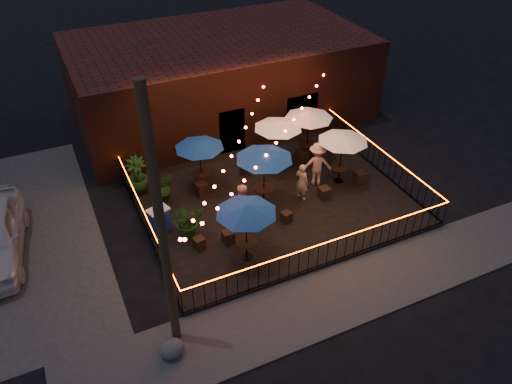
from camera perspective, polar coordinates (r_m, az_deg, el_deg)
ground at (r=18.34m, az=4.70°, el=-4.66°), size 110.00×110.00×0.00m
patio at (r=19.65m, az=1.90°, el=-1.05°), size 10.00×8.00×0.15m
sidewalk at (r=16.40m, az=10.29°, el=-11.27°), size 18.00×2.50×0.05m
brick_building at (r=25.41m, az=-4.23°, el=12.99°), size 14.00×8.00×4.00m
utility_pole at (r=12.36m, az=-10.72°, el=-4.63°), size 0.26×0.26×8.00m
fence_front at (r=16.65m, az=8.15°, el=-6.98°), size 10.00×0.04×1.04m
fence_left at (r=18.04m, az=-12.44°, el=-3.61°), size 0.04×8.00×1.04m
fence_right at (r=21.67m, az=13.85°, el=3.61°), size 0.04×8.00×1.04m
festoon_lights at (r=17.67m, az=-0.44°, el=3.89°), size 10.02×8.72×1.32m
cafe_table_0 at (r=15.79m, az=-1.14°, el=-2.05°), size 2.12×2.12×2.23m
cafe_table_1 at (r=19.38m, az=-6.51°, el=5.38°), size 2.26×2.26×2.15m
cafe_table_2 at (r=18.19m, az=0.94°, el=4.19°), size 2.17×2.17×2.38m
cafe_table_3 at (r=20.49m, az=2.54°, el=7.65°), size 2.14×2.14×2.23m
cafe_table_4 at (r=19.85m, az=9.93°, el=6.07°), size 2.29×2.29×2.22m
cafe_table_5 at (r=21.28m, az=6.07°, el=8.74°), size 2.66×2.66×2.27m
bistro_chair_0 at (r=17.44m, az=-6.50°, el=-5.80°), size 0.41×0.41×0.41m
bistro_chair_1 at (r=17.57m, az=-3.19°, el=-5.12°), size 0.39×0.39×0.45m
bistro_chair_2 at (r=19.80m, az=-10.49°, el=-0.29°), size 0.52×0.52×0.47m
bistro_chair_3 at (r=19.87m, az=-6.22°, el=0.39°), size 0.50×0.50×0.51m
bistro_chair_4 at (r=18.24m, az=-0.11°, el=-3.19°), size 0.53×0.53×0.48m
bistro_chair_5 at (r=18.46m, az=3.46°, el=-2.83°), size 0.42×0.42×0.41m
bistro_chair_6 at (r=20.94m, az=-1.20°, el=2.52°), size 0.46×0.46×0.42m
bistro_chair_7 at (r=21.12m, az=2.05°, el=2.98°), size 0.48×0.48×0.51m
bistro_chair_8 at (r=19.73m, az=7.80°, el=-0.11°), size 0.41×0.41×0.48m
bistro_chair_9 at (r=20.87m, az=11.82°, el=1.65°), size 0.43×0.43×0.48m
bistro_chair_10 at (r=21.89m, az=5.45°, el=4.13°), size 0.56×0.56×0.51m
bistro_chair_11 at (r=22.82m, az=8.54°, el=5.27°), size 0.44×0.44×0.47m
patron_a at (r=19.29m, az=5.27°, el=1.16°), size 0.58×0.68×1.57m
patron_b at (r=17.82m, az=-1.56°, el=-1.67°), size 0.76×0.93×1.76m
patron_c at (r=20.14m, az=6.99°, el=3.19°), size 1.38×1.11×1.87m
potted_shrub_a at (r=17.73m, az=-7.82°, el=-3.28°), size 1.28×1.15×1.27m
potted_shrub_b at (r=19.30m, az=-10.49°, el=0.38°), size 0.97×0.89×1.42m
potted_shrub_c at (r=20.17m, az=-13.47°, el=1.86°), size 1.00×1.00×1.52m
cooler at (r=18.17m, az=-10.98°, el=-3.12°), size 0.87×0.75×0.97m
boulder at (r=14.65m, az=-9.63°, el=-17.22°), size 0.89×0.79×0.62m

